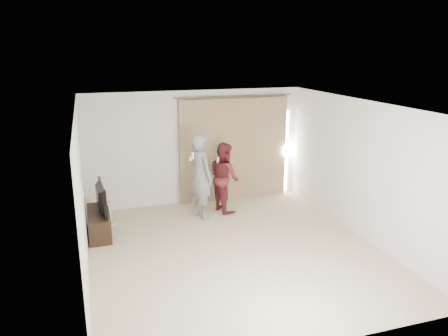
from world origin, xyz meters
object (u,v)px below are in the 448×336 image
(person_man, at_px, (200,176))
(tv, at_px, (97,198))
(tv_console, at_px, (99,223))
(person_woman, at_px, (224,177))

(person_man, bearing_deg, tv, -172.48)
(tv_console, bearing_deg, person_man, 7.52)
(tv_console, relative_size, tv, 1.19)
(person_woman, bearing_deg, person_man, -158.47)
(tv, height_order, person_man, person_man)
(tv_console, relative_size, person_woman, 0.77)
(tv, bearing_deg, person_woman, -82.81)
(tv_console, height_order, tv, tv)
(person_man, distance_m, person_woman, 0.66)
(tv_console, relative_size, person_man, 0.65)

